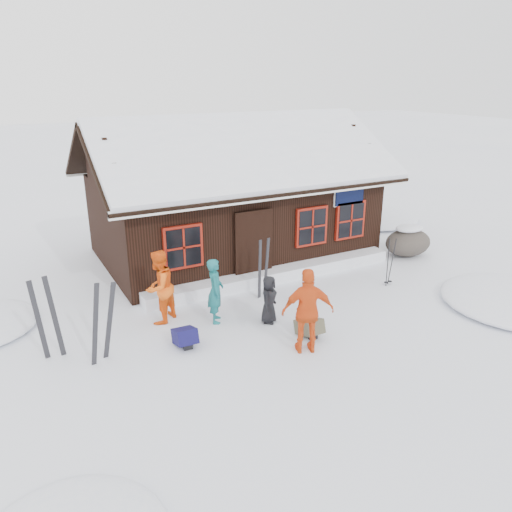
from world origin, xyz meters
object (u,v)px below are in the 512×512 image
object	(u,v)px
backpack_blue	(185,339)
boulder	(408,242)
skier_orange_right	(308,311)
ski_pair_left	(102,323)
skier_orange_left	(159,287)
ski_poles	(390,263)
skier_crouched	(269,299)
skier_teal	(215,291)
backpack_olive	(309,330)

from	to	relation	value
backpack_blue	boulder	bearing A→B (deg)	17.19
skier_orange_right	backpack_blue	world-z (taller)	skier_orange_right
ski_pair_left	skier_orange_left	bearing A→B (deg)	29.77
skier_orange_left	ski_poles	distance (m)	6.25
boulder	ski_poles	world-z (taller)	ski_poles
boulder	ski_poles	size ratio (longest dim) A/B	1.13
boulder	backpack_blue	distance (m)	8.58
skier_crouched	ski_poles	xyz separation A→B (m)	(3.99, 0.37, 0.08)
skier_orange_left	boulder	bearing A→B (deg)	148.10
skier_orange_left	skier_orange_right	distance (m)	3.53
skier_orange_left	backpack_blue	size ratio (longest dim) A/B	2.98
skier_orange_right	skier_orange_left	bearing A→B (deg)	-28.55
skier_orange_left	skier_orange_right	size ratio (longest dim) A/B	0.95
skier_crouched	skier_orange_left	bearing A→B (deg)	108.31
skier_teal	skier_orange_left	bearing A→B (deg)	84.64
boulder	ski_poles	distance (m)	2.71
skier_orange_right	backpack_olive	xyz separation A→B (m)	(0.40, 0.50, -0.76)
boulder	backpack_olive	world-z (taller)	boulder
skier_teal	backpack_blue	bearing A→B (deg)	147.88
skier_teal	ski_poles	bearing A→B (deg)	-70.49
skier_teal	ski_poles	world-z (taller)	skier_teal
skier_crouched	skier_teal	bearing A→B (deg)	107.08
ski_pair_left	backpack_blue	distance (m)	1.74
skier_orange_right	ski_pair_left	distance (m)	4.10
skier_teal	skier_orange_left	distance (m)	1.28
skier_orange_left	boulder	world-z (taller)	skier_orange_left
boulder	ski_pair_left	size ratio (longest dim) A/B	0.91
backpack_olive	skier_orange_right	bearing A→B (deg)	-129.59
skier_crouched	backpack_olive	xyz separation A→B (m)	(0.44, -1.02, -0.41)
skier_teal	skier_orange_right	world-z (taller)	skier_orange_right
skier_orange_left	ski_poles	xyz separation A→B (m)	(6.19, -0.84, -0.22)
skier_orange_left	skier_crouched	distance (m)	2.53
ski_pair_left	ski_poles	size ratio (longest dim) A/B	1.24
ski_poles	backpack_olive	world-z (taller)	ski_poles
skier_orange_left	backpack_blue	distance (m)	1.53
skier_orange_left	skier_crouched	bearing A→B (deg)	114.41
skier_crouched	backpack_olive	size ratio (longest dim) A/B	1.96
ski_pair_left	skier_teal	bearing A→B (deg)	4.66
backpack_blue	skier_crouched	bearing A→B (deg)	6.92
skier_teal	skier_crouched	world-z (taller)	skier_teal
ski_poles	skier_teal	bearing A→B (deg)	177.18
skier_teal	skier_orange_left	xyz separation A→B (m)	(-1.13, 0.60, 0.10)
ski_poles	backpack_olive	distance (m)	3.85
skier_orange_right	skier_crouched	size ratio (longest dim) A/B	1.61
ski_pair_left	ski_poles	world-z (taller)	ski_pair_left
backpack_olive	boulder	bearing A→B (deg)	26.42
ski_pair_left	boulder	bearing A→B (deg)	4.63
skier_orange_left	skier_orange_right	bearing A→B (deg)	92.50
boulder	ski_pair_left	bearing A→B (deg)	-169.83
skier_teal	boulder	size ratio (longest dim) A/B	0.99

